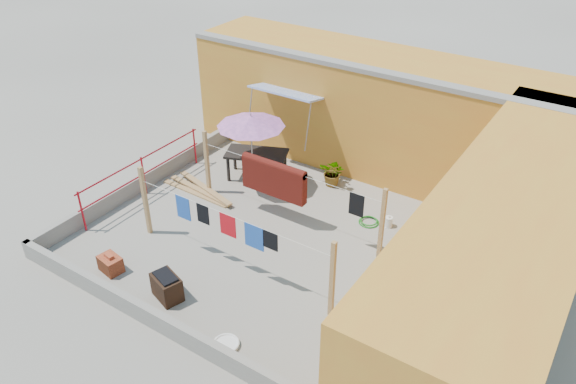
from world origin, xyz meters
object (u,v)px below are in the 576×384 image
Objects in this scene: brick_stack at (111,264)px; plant_back_a at (333,172)px; white_basin at (226,344)px; green_hose at (369,222)px; brazier at (167,287)px; water_jug_b at (389,222)px; outdoor_table at (257,155)px; patio_umbrella at (251,121)px; water_jug_a at (423,280)px.

brick_stack is 0.72× the size of plant_back_a.
white_basin is 1.01× the size of green_hose.
brazier is 5.53m from water_jug_b.
outdoor_table is 3.67m from green_hose.
patio_umbrella is at bearing 121.40° from white_basin.
patio_umbrella is at bearing -177.45° from green_hose.
water_jug_a is at bearing 37.46° from brazier.
water_jug_a is at bearing 29.49° from brick_stack.
brazier is 1.47× the size of green_hose.
water_jug_a is 0.42× the size of plant_back_a.
patio_umbrella is 4.20× the size of white_basin.
white_basin is at bearing -78.95° from plant_back_a.
patio_umbrella is 1.30m from outdoor_table.
brick_stack is 6.26m from plant_back_a.
white_basin is at bearing -5.12° from brick_stack.
patio_umbrella reaches higher than water_jug_a.
outdoor_table is at bearing 105.08° from brazier.
outdoor_table is at bearing 163.03° from water_jug_a.
plant_back_a is at bearing 68.85° from brick_stack.
brick_stack is at bearing -93.30° from outdoor_table.
brazier is at bearing -115.82° from green_hose.
brazier is at bearing -75.59° from patio_umbrella.
water_jug_b is (2.73, 4.81, -0.15)m from brazier.
brick_stack is 3.47m from white_basin.
white_basin is 6.27m from plant_back_a.
white_basin is (3.17, -5.33, -0.66)m from outdoor_table.
water_jug_b is (0.90, 5.19, 0.09)m from white_basin.
water_jug_a is (4.25, 3.25, -0.14)m from brazier.
brick_stack is 1.84× the size of water_jug_b.
brazier is (1.34, -4.96, -0.42)m from outdoor_table.
plant_back_a reaches higher than white_basin.
white_basin reaches higher than green_hose.
water_jug_b is at bearing -2.03° from outdoor_table.
outdoor_table is at bearing 120.71° from white_basin.
patio_umbrella is 1.16× the size of outdoor_table.
outdoor_table reaches higher than water_jug_b.
outdoor_table is 5.64× the size of water_jug_a.
patio_umbrella is 4.23× the size of green_hose.
brazier reaches higher than white_basin.
outdoor_table reaches higher than green_hose.
water_jug_b is (3.90, 0.28, -1.79)m from patio_umbrella.
brick_stack is at bearing -129.31° from green_hose.
brick_stack is (-0.29, -5.02, -0.51)m from outdoor_table.
outdoor_table reaches higher than brick_stack.
patio_umbrella is 6.05m from white_basin.
outdoor_table is 2.15m from plant_back_a.
patio_umbrella is 3.92m from green_hose.
green_hose is (-0.46, -0.12, -0.10)m from water_jug_b.
patio_umbrella reaches higher than brazier.
outdoor_table is at bearing -157.60° from plant_back_a.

